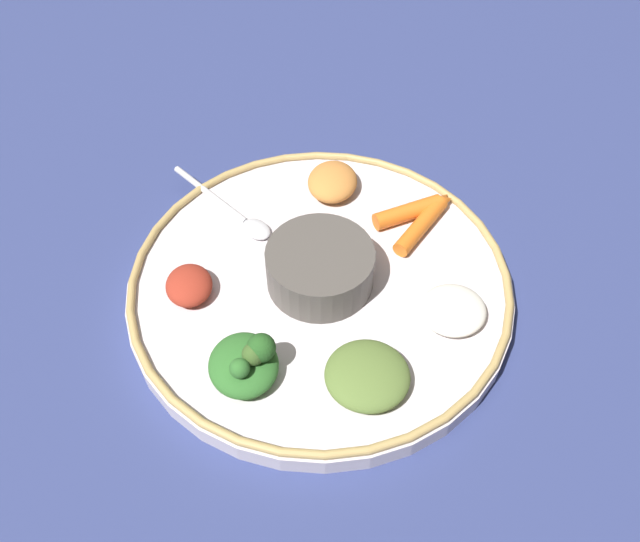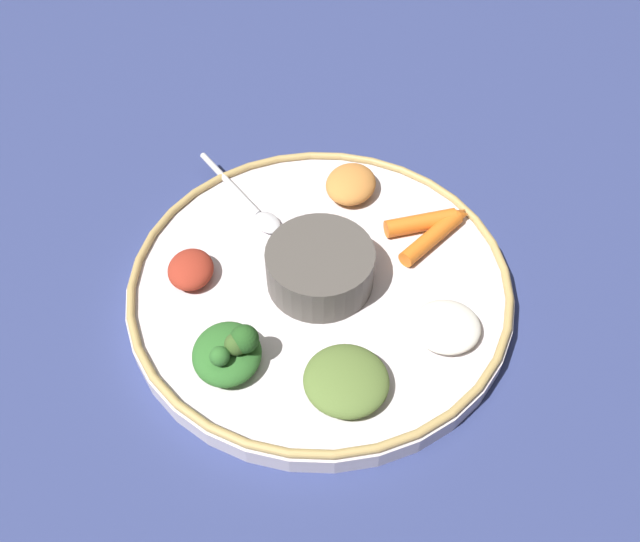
% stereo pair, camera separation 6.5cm
% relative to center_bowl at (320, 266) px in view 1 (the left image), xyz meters
% --- Properties ---
extents(ground_plane, '(2.40, 2.40, 0.00)m').
position_rel_center_bowl_xyz_m(ground_plane, '(0.00, 0.00, -0.04)').
color(ground_plane, navy).
extents(platter, '(0.37, 0.37, 0.02)m').
position_rel_center_bowl_xyz_m(platter, '(0.00, 0.00, -0.03)').
color(platter, silver).
rests_on(platter, ground_plane).
extents(platter_rim, '(0.37, 0.37, 0.01)m').
position_rel_center_bowl_xyz_m(platter_rim, '(0.00, 0.00, -0.02)').
color(platter_rim, tan).
rests_on(platter_rim, platter).
extents(center_bowl, '(0.10, 0.10, 0.04)m').
position_rel_center_bowl_xyz_m(center_bowl, '(0.00, 0.00, 0.00)').
color(center_bowl, '#4C4742').
rests_on(center_bowl, platter).
extents(spoon, '(0.15, 0.05, 0.01)m').
position_rel_center_bowl_xyz_m(spoon, '(-0.12, 0.03, -0.02)').
color(spoon, silver).
rests_on(spoon, platter).
extents(greens_pile, '(0.09, 0.09, 0.05)m').
position_rel_center_bowl_xyz_m(greens_pile, '(0.00, -0.12, -0.01)').
color(greens_pile, '#2D6628').
rests_on(greens_pile, platter).
extents(carrot_near_spoon, '(0.02, 0.10, 0.02)m').
position_rel_center_bowl_xyz_m(carrot_near_spoon, '(0.05, 0.12, -0.01)').
color(carrot_near_spoon, orange).
rests_on(carrot_near_spoon, platter).
extents(carrot_outer, '(0.07, 0.08, 0.02)m').
position_rel_center_bowl_xyz_m(carrot_outer, '(0.04, 0.13, -0.01)').
color(carrot_outer, orange).
rests_on(carrot_outer, platter).
extents(mound_rice_white, '(0.08, 0.09, 0.02)m').
position_rel_center_bowl_xyz_m(mound_rice_white, '(0.13, 0.03, -0.01)').
color(mound_rice_white, silver).
rests_on(mound_rice_white, platter).
extents(mound_squash, '(0.07, 0.08, 0.02)m').
position_rel_center_bowl_xyz_m(mound_squash, '(-0.06, 0.11, -0.01)').
color(mound_squash, '#C67A38').
rests_on(mound_squash, platter).
extents(mound_beet, '(0.07, 0.07, 0.02)m').
position_rel_center_bowl_xyz_m(mound_beet, '(-0.10, -0.08, -0.01)').
color(mound_beet, maroon).
rests_on(mound_beet, platter).
extents(mound_collards, '(0.09, 0.09, 0.02)m').
position_rel_center_bowl_xyz_m(mound_collards, '(0.09, -0.07, -0.01)').
color(mound_collards, '#567033').
rests_on(mound_collards, platter).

